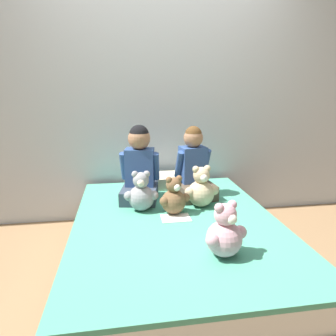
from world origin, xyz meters
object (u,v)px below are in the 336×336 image
bed (176,245)px  child_on_right (193,168)px  pillow_at_headboard (162,181)px  sign_card (175,218)px  teddy_bear_between_children (174,198)px  teddy_bear_at_foot_of_bed (225,233)px  teddy_bear_held_by_left_child (141,194)px  child_on_left (140,167)px  teddy_bear_held_by_right_child (201,189)px

bed → child_on_right: bearing=63.9°
pillow_at_headboard → sign_card: size_ratio=2.61×
bed → teddy_bear_between_children: (0.00, 0.12, 0.32)m
bed → pillow_at_headboard: pillow_at_headboard is taller
pillow_at_headboard → teddy_bear_at_foot_of_bed: bearing=-82.0°
teddy_bear_held_by_left_child → teddy_bear_between_children: teddy_bear_held_by_left_child is taller
child_on_left → pillow_at_headboard: size_ratio=1.14×
sign_card → teddy_bear_held_by_left_child: bearing=140.6°
child_on_left → teddy_bear_between_children: (0.23, -0.36, -0.15)m
teddy_bear_held_by_right_child → sign_card: bearing=-145.2°
sign_card → teddy_bear_held_by_right_child: bearing=39.5°
teddy_bear_held_by_left_child → sign_card: 0.33m
bed → teddy_bear_held_by_right_child: bearing=44.1°
teddy_bear_between_children → teddy_bear_at_foot_of_bed: bearing=-90.1°
sign_card → pillow_at_headboard: bearing=89.9°
child_on_right → pillow_at_headboard: (-0.23, 0.30, -0.19)m
child_on_left → teddy_bear_held_by_right_child: size_ratio=1.88×
teddy_bear_at_foot_of_bed → teddy_bear_held_by_right_child: bearing=65.3°
teddy_bear_held_by_left_child → teddy_bear_held_by_right_child: (0.47, 0.01, 0.01)m
teddy_bear_between_children → child_on_right: bearing=40.8°
pillow_at_headboard → teddy_bear_held_by_right_child: bearing=-66.3°
sign_card → teddy_bear_at_foot_of_bed: bearing=-71.1°
teddy_bear_at_foot_of_bed → pillow_at_headboard: teddy_bear_at_foot_of_bed is taller
child_on_right → sign_card: bearing=-126.9°
bed → child_on_left: 0.71m
teddy_bear_between_children → sign_card: size_ratio=1.39×
teddy_bear_between_children → teddy_bear_at_foot_of_bed: teddy_bear_at_foot_of_bed is taller
bed → teddy_bear_held_by_right_child: (0.24, 0.23, 0.34)m
teddy_bear_at_foot_of_bed → pillow_at_headboard: size_ratio=0.58×
bed → pillow_at_headboard: bearing=90.0°
teddy_bear_held_by_right_child → teddy_bear_held_by_left_child: bearing=176.2°
teddy_bear_held_by_right_child → pillow_at_headboard: size_ratio=0.61×
teddy_bear_held_by_left_child → pillow_at_headboard: 0.60m
bed → child_on_right: 0.69m
sign_card → child_on_left: bearing=116.7°
child_on_left → teddy_bear_held_by_left_child: 0.30m
child_on_right → teddy_bear_held_by_left_child: (-0.47, -0.25, -0.12)m
child_on_left → teddy_bear_between_children: child_on_left is taller
bed → teddy_bear_held_by_left_child: 0.46m
child_on_right → teddy_bear_between_children: size_ratio=2.08×
teddy_bear_held_by_left_child → teddy_bear_between_children: 0.26m
bed → teddy_bear_held_by_right_child: teddy_bear_held_by_right_child is taller
child_on_left → teddy_bear_between_children: bearing=-46.4°
teddy_bear_between_children → pillow_at_headboard: 0.65m
teddy_bear_held_by_left_child → sign_card: bearing=-34.9°
bed → teddy_bear_held_by_left_child: (-0.23, 0.22, 0.33)m
child_on_right → child_on_left: bearing=170.5°
teddy_bear_between_children → teddy_bear_at_foot_of_bed: size_ratio=0.91×
child_on_left → teddy_bear_held_by_right_child: bearing=-17.4°
teddy_bear_held_by_right_child → sign_card: (-0.24, -0.20, -0.14)m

